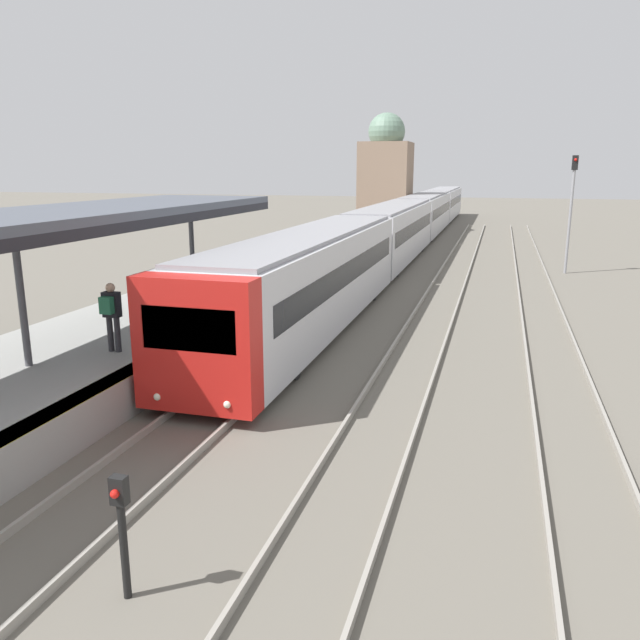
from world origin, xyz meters
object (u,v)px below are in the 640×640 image
at_px(signal_post_near, 122,523).
at_px(signal_mast_far, 571,202).
at_px(person_on_platform, 111,312).
at_px(train_near, 411,220).

relative_size(signal_post_near, signal_mast_far, 0.28).
xyz_separation_m(person_on_platform, train_near, (2.84, 30.60, -0.14)).
bearing_deg(person_on_platform, signal_post_near, -55.56).
bearing_deg(signal_post_near, train_near, 92.59).
relative_size(person_on_platform, signal_post_near, 1.01).
bearing_deg(signal_post_near, signal_mast_far, 74.94).
xyz_separation_m(signal_post_near, signal_mast_far, (7.51, 27.91, 2.58)).
xyz_separation_m(person_on_platform, signal_post_near, (4.52, -6.60, -0.89)).
relative_size(person_on_platform, train_near, 0.03).
height_order(person_on_platform, signal_mast_far, signal_mast_far).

